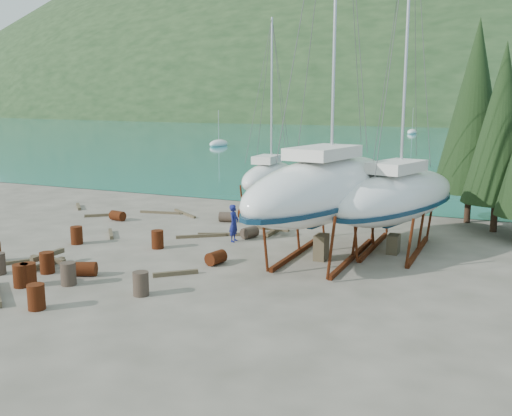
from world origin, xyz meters
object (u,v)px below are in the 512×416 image
at_px(large_sailboat_near, 327,188).
at_px(small_sailboat_shore, 269,177).
at_px(worker, 234,223).
at_px(large_sailboat_far, 398,196).

xyz_separation_m(large_sailboat_near, small_sailboat_shore, (-7.32, 10.57, -1.11)).
bearing_deg(worker, large_sailboat_far, -84.83).
distance_m(large_sailboat_near, small_sailboat_shore, 12.90).
bearing_deg(worker, small_sailboat_shore, 7.43).
bearing_deg(small_sailboat_shore, large_sailboat_near, -58.47).
height_order(large_sailboat_far, worker, large_sailboat_far).
relative_size(large_sailboat_near, small_sailboat_shore, 1.58).
bearing_deg(large_sailboat_far, large_sailboat_near, -123.59).
xyz_separation_m(large_sailboat_far, small_sailboat_shore, (-10.02, 8.26, -0.61)).
bearing_deg(large_sailboat_near, small_sailboat_shore, 134.78).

